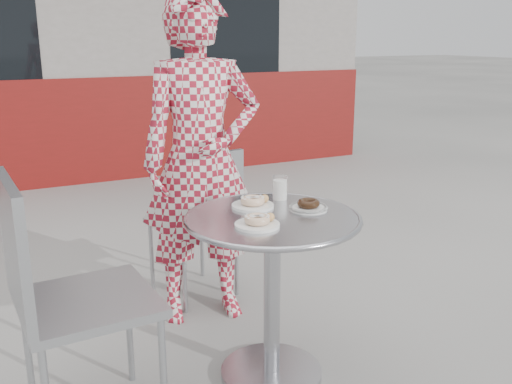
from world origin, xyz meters
name	(u,v)px	position (x,y,z in m)	size (l,w,h in m)	color
ground	(267,371)	(0.00, 0.00, 0.00)	(60.00, 60.00, 0.00)	#979590
storefront	(54,26)	(0.00, 5.56, 1.49)	(6.02, 4.55, 3.00)	gray
bistro_table	(272,257)	(0.00, -0.04, 0.53)	(0.70, 0.70, 0.70)	#BBBBC0
chair_far	(195,251)	(0.00, 0.84, 0.25)	(0.47, 0.47, 0.82)	#9EA1A5
chair_left	(88,352)	(-0.73, -0.01, 0.29)	(0.48, 0.48, 0.95)	#9EA1A5
seated_person	(201,161)	(-0.04, 0.62, 0.80)	(0.58, 0.38, 1.59)	maroon
plate_far	(253,203)	(-0.01, 0.11, 0.72)	(0.17, 0.17, 0.05)	white
plate_near	(258,222)	(-0.10, -0.12, 0.72)	(0.17, 0.17, 0.04)	white
plate_checker	(308,206)	(0.17, -0.02, 0.71)	(0.16, 0.16, 0.04)	white
milk_cup	(280,188)	(0.14, 0.16, 0.75)	(0.06, 0.06, 0.10)	white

